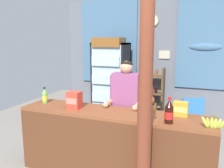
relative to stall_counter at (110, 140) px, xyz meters
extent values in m
plane|color=gray|center=(0.13, 0.81, -0.57)|extent=(8.09, 8.09, 0.00)
cube|color=slate|center=(0.13, 2.74, 0.84)|extent=(4.63, 0.12, 2.82)
cube|color=teal|center=(-1.09, 2.65, 1.27)|extent=(1.42, 0.04, 1.98)
ellipsoid|color=teal|center=(-1.09, 2.63, 1.17)|extent=(0.78, 0.10, 0.16)
cube|color=teal|center=(1.10, 2.65, 1.27)|extent=(1.17, 0.04, 1.98)
ellipsoid|color=teal|center=(1.10, 2.63, 1.17)|extent=(0.65, 0.10, 0.16)
cylinder|color=tan|center=(-0.03, 2.66, 1.74)|extent=(0.26, 0.03, 0.26)
cylinder|color=white|center=(-0.03, 2.64, 1.74)|extent=(0.22, 0.01, 0.22)
cube|color=beige|center=(0.26, 2.66, 0.99)|extent=(0.24, 0.02, 0.18)
cube|color=brown|center=(0.00, 0.11, 0.34)|extent=(2.62, 0.57, 0.04)
cube|color=brown|center=(0.00, -0.16, -0.12)|extent=(2.62, 0.04, 0.89)
cube|color=brown|center=(-1.27, 0.11, -0.12)|extent=(0.08, 0.51, 0.89)
cube|color=brown|center=(1.27, 0.11, -0.12)|extent=(0.08, 0.51, 0.89)
cylinder|color=brown|center=(0.53, -0.27, 0.12)|extent=(0.17, 0.17, 1.38)
cylinder|color=brown|center=(0.53, -0.27, 1.50)|extent=(0.15, 0.15, 1.38)
ellipsoid|color=brown|center=(0.60, -0.27, 0.67)|extent=(0.06, 0.05, 0.08)
cube|color=black|center=(-0.83, 2.41, 0.34)|extent=(0.75, 0.04, 1.82)
cube|color=black|center=(-1.19, 2.14, 0.34)|extent=(0.04, 0.57, 1.82)
cube|color=black|center=(-0.48, 2.14, 0.34)|extent=(0.04, 0.57, 1.82)
cube|color=black|center=(-0.83, 2.14, 1.24)|extent=(0.75, 0.57, 0.04)
cube|color=black|center=(-0.83, 2.14, -0.53)|extent=(0.75, 0.57, 0.08)
cube|color=silver|center=(-0.83, 1.87, 0.39)|extent=(0.69, 0.02, 1.66)
cylinder|color=#B7B7BC|center=(-0.52, 1.83, 0.34)|extent=(0.02, 0.02, 0.40)
cube|color=silver|center=(-0.83, 2.14, -0.02)|extent=(0.67, 0.49, 0.02)
cube|color=silver|center=(-0.83, 2.03, 0.09)|extent=(0.63, 0.45, 0.20)
cube|color=silver|center=(-0.83, 2.14, 0.37)|extent=(0.67, 0.49, 0.02)
cube|color=silver|center=(-0.83, 2.03, 0.48)|extent=(0.63, 0.45, 0.20)
cube|color=silver|center=(-0.83, 2.14, 0.76)|extent=(0.67, 0.49, 0.02)
cube|color=silver|center=(-0.83, 2.03, 0.87)|extent=(0.63, 0.45, 0.20)
cube|color=silver|center=(-0.83, 2.14, 1.16)|extent=(0.67, 0.49, 0.02)
cube|color=brown|center=(-0.83, 2.03, 1.27)|extent=(0.63, 0.45, 0.20)
cube|color=brown|center=(-0.15, 2.42, 0.07)|extent=(0.04, 0.28, 1.28)
cube|color=brown|center=(0.29, 2.42, 0.07)|extent=(0.04, 0.28, 1.28)
cube|color=brown|center=(0.07, 2.42, 0.52)|extent=(0.44, 0.28, 0.02)
cylinder|color=#56286B|center=(0.01, 2.42, 0.61)|extent=(0.06, 0.06, 0.15)
cylinder|color=brown|center=(0.14, 2.42, 0.60)|extent=(0.06, 0.06, 0.14)
cube|color=brown|center=(0.07, 2.42, 0.14)|extent=(0.44, 0.28, 0.02)
cylinder|color=#56286B|center=(0.01, 2.42, 0.20)|extent=(0.06, 0.06, 0.11)
cylinder|color=black|center=(0.14, 2.42, 0.20)|extent=(0.06, 0.06, 0.11)
cube|color=brown|center=(0.07, 2.42, -0.25)|extent=(0.44, 0.28, 0.02)
cylinder|color=orange|center=(0.01, 2.42, -0.17)|extent=(0.07, 0.07, 0.14)
cylinder|color=brown|center=(0.14, 2.42, -0.16)|extent=(0.07, 0.07, 0.14)
cube|color=#3884D6|center=(0.87, 1.76, -0.13)|extent=(0.60, 0.60, 0.04)
cube|color=#3884D6|center=(0.97, 1.59, 0.09)|extent=(0.38, 0.24, 0.40)
cylinder|color=#3884D6|center=(0.94, 2.02, -0.35)|extent=(0.04, 0.04, 0.44)
cylinder|color=#3884D6|center=(0.61, 1.83, -0.35)|extent=(0.04, 0.04, 0.44)
cylinder|color=#3884D6|center=(1.13, 1.69, -0.35)|extent=(0.04, 0.04, 0.44)
cylinder|color=#3884D6|center=(0.80, 1.50, -0.35)|extent=(0.04, 0.04, 0.44)
cube|color=#3884D6|center=(1.04, 1.86, -0.01)|extent=(0.23, 0.36, 0.03)
cube|color=#3884D6|center=(0.70, 1.66, -0.01)|extent=(0.23, 0.36, 0.03)
cylinder|color=#28282D|center=(-0.04, 0.54, -0.14)|extent=(0.11, 0.11, 0.85)
cylinder|color=#28282D|center=(0.13, 0.54, -0.14)|extent=(0.11, 0.11, 0.85)
cube|color=#934C7F|center=(0.05, 0.54, 0.56)|extent=(0.40, 0.20, 0.55)
sphere|color=tan|center=(0.05, 0.54, 0.92)|extent=(0.19, 0.19, 0.19)
ellipsoid|color=black|center=(0.05, 0.55, 0.96)|extent=(0.18, 0.18, 0.10)
cylinder|color=#934C7F|center=(-0.17, 0.54, 0.60)|extent=(0.08, 0.08, 0.39)
cylinder|color=tan|center=(-0.17, 0.39, 0.40)|extent=(0.07, 0.26, 0.07)
sphere|color=tan|center=(-0.17, 0.26, 0.40)|extent=(0.08, 0.08, 0.08)
cylinder|color=#934C7F|center=(0.26, 0.54, 0.60)|extent=(0.08, 0.08, 0.39)
cylinder|color=tan|center=(0.26, 0.39, 0.40)|extent=(0.07, 0.26, 0.07)
sphere|color=tan|center=(0.26, 0.26, 0.40)|extent=(0.08, 0.08, 0.08)
cylinder|color=black|center=(0.76, -0.06, 0.46)|extent=(0.10, 0.10, 0.19)
cone|color=black|center=(0.76, -0.06, 0.60)|extent=(0.10, 0.10, 0.09)
cylinder|color=red|center=(0.76, -0.06, 0.65)|extent=(0.04, 0.04, 0.03)
cylinder|color=red|center=(0.76, -0.06, 0.46)|extent=(0.10, 0.10, 0.09)
cylinder|color=#75C64C|center=(-1.14, 0.16, 0.44)|extent=(0.08, 0.08, 0.15)
cone|color=#75C64C|center=(-1.14, 0.16, 0.55)|extent=(0.08, 0.08, 0.07)
cylinder|color=black|center=(-1.14, 0.16, 0.59)|extent=(0.03, 0.03, 0.02)
cylinder|color=yellow|center=(-1.14, 0.16, 0.44)|extent=(0.08, 0.08, 0.07)
cube|color=#E5422D|center=(-0.57, 0.07, 0.48)|extent=(0.18, 0.16, 0.24)
cube|color=#FF826D|center=(-0.57, -0.01, 0.48)|extent=(0.16, 0.00, 0.08)
cube|color=gold|center=(0.86, 0.26, 0.45)|extent=(0.18, 0.10, 0.18)
cube|color=#FFE26D|center=(0.86, 0.20, 0.45)|extent=(0.16, 0.00, 0.06)
ellipsoid|color=#B7C647|center=(1.15, -0.06, 0.42)|extent=(0.10, 0.04, 0.14)
ellipsoid|color=#B7C647|center=(1.18, -0.05, 0.41)|extent=(0.06, 0.04, 0.13)
ellipsoid|color=#B7C647|center=(1.22, -0.06, 0.42)|extent=(0.04, 0.04, 0.13)
ellipsoid|color=#B7C647|center=(1.25, -0.06, 0.41)|extent=(0.05, 0.04, 0.13)
ellipsoid|color=#B7C647|center=(1.29, -0.05, 0.42)|extent=(0.08, 0.04, 0.13)
ellipsoid|color=#B7C647|center=(1.33, -0.05, 0.41)|extent=(0.09, 0.04, 0.12)
cylinder|color=olive|center=(1.24, -0.05, 0.49)|extent=(0.02, 0.02, 0.05)
camera|label=1|loc=(1.09, -2.72, 1.31)|focal=37.68mm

